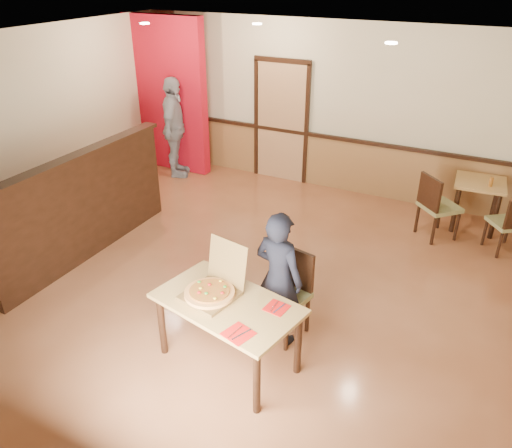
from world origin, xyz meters
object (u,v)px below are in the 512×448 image
(side_chair_right, at_px, (511,222))
(diner, at_px, (279,279))
(diner_chair, at_px, (287,290))
(pizza_box, at_px, (213,289))
(side_chair_left, at_px, (436,204))
(condiment, at_px, (491,182))
(passerby, at_px, (174,128))
(main_table, at_px, (228,311))
(side_table, at_px, (478,192))

(side_chair_right, xyz_separation_m, diner, (-2.08, -3.02, 0.27))
(diner_chair, bearing_deg, pizza_box, -113.27)
(side_chair_left, xyz_separation_m, condiment, (0.63, 0.48, 0.29))
(diner_chair, bearing_deg, side_chair_left, 81.83)
(pizza_box, bearing_deg, passerby, 139.92)
(pizza_box, bearing_deg, side_chair_left, 77.10)
(main_table, relative_size, side_chair_left, 1.58)
(side_chair_right, relative_size, side_table, 1.16)
(diner, relative_size, passerby, 0.82)
(diner, xyz_separation_m, pizza_box, (-0.45, -0.53, 0.06))
(pizza_box, height_order, condiment, pizza_box)
(side_chair_left, relative_size, condiment, 6.94)
(diner_chair, distance_m, side_table, 3.80)
(diner, distance_m, passerby, 4.90)
(condiment, bearing_deg, side_chair_left, -142.89)
(side_chair_right, bearing_deg, side_chair_left, -36.68)
(condiment, bearing_deg, passerby, -178.06)
(side_table, bearing_deg, side_chair_right, -50.93)
(passerby, distance_m, pizza_box, 4.97)
(diner, xyz_separation_m, condiment, (1.72, 3.49, 0.07))
(side_chair_left, bearing_deg, side_chair_right, -135.49)
(side_chair_left, height_order, condiment, side_chair_left)
(main_table, relative_size, condiment, 10.96)
(side_table, height_order, diner, diner)
(passerby, xyz_separation_m, condiment, (5.33, 0.18, -0.09))
(side_table, relative_size, pizza_box, 1.20)
(main_table, relative_size, pizza_box, 2.46)
(diner_chair, relative_size, condiment, 6.89)
(condiment, bearing_deg, main_table, -116.19)
(diner_chair, xyz_separation_m, pizza_box, (-0.48, -0.68, 0.28))
(side_chair_left, bearing_deg, passerby, 40.91)
(side_table, xyz_separation_m, passerby, (-5.19, -0.30, 0.34))
(side_chair_right, height_order, passerby, passerby)
(side_chair_right, relative_size, passerby, 0.48)
(side_table, distance_m, condiment, 0.30)
(diner, distance_m, condiment, 3.90)
(main_table, relative_size, side_table, 2.04)
(diner_chair, bearing_deg, side_table, 77.90)
(side_chair_right, relative_size, pizza_box, 1.40)
(side_chair_left, bearing_deg, side_table, -85.23)
(side_chair_right, height_order, diner, diner)
(passerby, distance_m, condiment, 5.33)
(diner_chair, xyz_separation_m, side_chair_right, (2.05, 2.87, -0.05))
(diner_chair, relative_size, side_chair_right, 1.11)
(side_chair_left, relative_size, diner, 0.65)
(diner_chair, xyz_separation_m, side_table, (1.56, 3.47, 0.05))
(passerby, bearing_deg, side_chair_left, -117.97)
(diner_chair, relative_size, pizza_box, 1.54)
(main_table, bearing_deg, passerby, 142.58)
(pizza_box, relative_size, condiment, 4.46)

